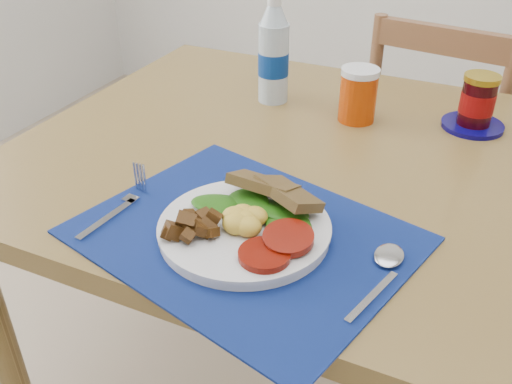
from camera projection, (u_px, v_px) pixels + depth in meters
table at (389, 209)px, 1.05m from camera, size 1.40×0.90×0.75m
chair_far at (437, 133)px, 1.60m from camera, size 0.44×0.42×1.05m
placemat at (245, 235)px, 0.83m from camera, size 0.54×0.47×0.00m
breakfast_plate at (240, 225)px, 0.82m from camera, size 0.25×0.25×0.06m
fork at (122, 206)px, 0.89m from camera, size 0.03×0.17×0.00m
spoon at (384, 269)px, 0.76m from camera, size 0.04×0.17×0.01m
water_bottle at (273, 57)px, 1.21m from camera, size 0.07×0.07×0.23m
juice_glass at (358, 96)px, 1.15m from camera, size 0.07×0.07×0.10m
jam_on_saucer at (477, 105)px, 1.12m from camera, size 0.12×0.12×0.11m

